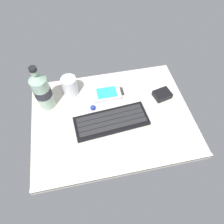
# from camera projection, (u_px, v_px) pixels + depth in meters

# --- Properties ---
(ground_plane) EXTENTS (0.64, 0.48, 0.03)m
(ground_plane) POSITION_uv_depth(u_px,v_px,m) (112.00, 118.00, 0.83)
(ground_plane) COLOR beige
(keyboard) EXTENTS (0.30, 0.13, 0.02)m
(keyboard) POSITION_uv_depth(u_px,v_px,m) (111.00, 121.00, 0.80)
(keyboard) COLOR black
(keyboard) RESTS_ON ground_plane
(handheld_device) EXTENTS (0.13, 0.08, 0.02)m
(handheld_device) POSITION_uv_depth(u_px,v_px,m) (108.00, 93.00, 0.88)
(handheld_device) COLOR silver
(handheld_device) RESTS_ON ground_plane
(juice_cup) EXTENTS (0.06, 0.06, 0.09)m
(juice_cup) POSITION_uv_depth(u_px,v_px,m) (70.00, 86.00, 0.86)
(juice_cup) COLOR silver
(juice_cup) RESTS_ON ground_plane
(water_bottle) EXTENTS (0.07, 0.07, 0.21)m
(water_bottle) POSITION_uv_depth(u_px,v_px,m) (42.00, 91.00, 0.78)
(water_bottle) COLOR #9EC1A8
(water_bottle) RESTS_ON ground_plane
(charger_block) EXTENTS (0.08, 0.07, 0.02)m
(charger_block) POSITION_uv_depth(u_px,v_px,m) (162.00, 95.00, 0.87)
(charger_block) COLOR black
(charger_block) RESTS_ON ground_plane
(trackball_mouse) EXTENTS (0.02, 0.02, 0.02)m
(trackball_mouse) POSITION_uv_depth(u_px,v_px,m) (93.00, 108.00, 0.83)
(trackball_mouse) COLOR #2338B2
(trackball_mouse) RESTS_ON ground_plane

